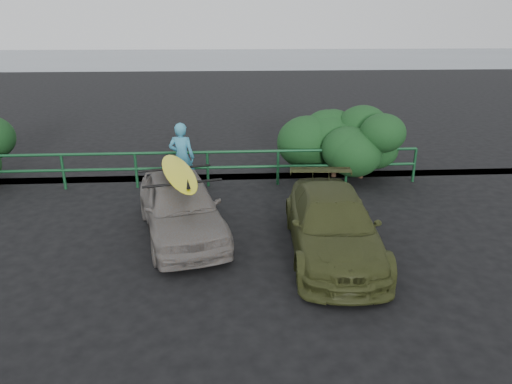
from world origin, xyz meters
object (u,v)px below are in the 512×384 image
guardrail (172,169)px  man (182,157)px  olive_vehicle (332,224)px  sedan (181,206)px  surfboard (178,172)px

guardrail → man: man is taller
olive_vehicle → sedan: bearing=165.1°
sedan → guardrail: bearing=85.1°
guardrail → surfboard: 3.34m
guardrail → man: size_ratio=7.31×
guardrail → surfboard: bearing=-80.6°
olive_vehicle → man: size_ratio=2.19×
sedan → surfboard: bearing=0.0°
guardrail → surfboard: size_ratio=4.85×
guardrail → olive_vehicle: (3.62, -4.22, 0.09)m
man → surfboard: size_ratio=0.66×
guardrail → olive_vehicle: bearing=-49.3°
surfboard → guardrail: bearing=85.1°
sedan → man: man is taller
sedan → surfboard: surfboard is taller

